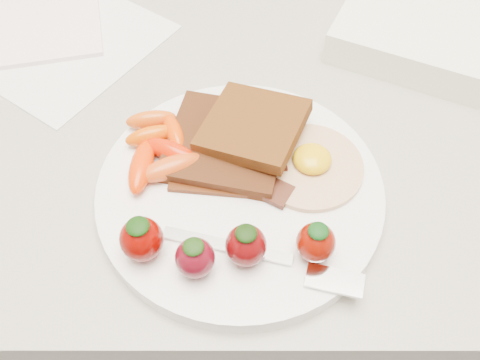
{
  "coord_description": "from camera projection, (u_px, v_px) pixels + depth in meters",
  "views": [
    {
      "loc": [
        -0.02,
        1.26,
        1.33
      ],
      "look_at": [
        -0.02,
        1.55,
        0.93
      ],
      "focal_mm": 40.0,
      "sensor_mm": 36.0,
      "label": 1
    }
  ],
  "objects": [
    {
      "name": "counter",
      "position": [
        249.0,
        267.0,
        0.97
      ],
      "size": [
        2.0,
        0.6,
        0.9
      ],
      "primitive_type": "cube",
      "color": "gray",
      "rests_on": "ground"
    },
    {
      "name": "plate",
      "position": [
        240.0,
        192.0,
        0.51
      ],
      "size": [
        0.27,
        0.27,
        0.02
      ],
      "primitive_type": "cylinder",
      "color": "white",
      "rests_on": "counter"
    },
    {
      "name": "toast_lower",
      "position": [
        226.0,
        143.0,
        0.52
      ],
      "size": [
        0.13,
        0.13,
        0.01
      ],
      "primitive_type": "cube",
      "rotation": [
        0.0,
        0.0,
        -0.22
      ],
      "color": "black",
      "rests_on": "plate"
    },
    {
      "name": "toast_upper",
      "position": [
        253.0,
        126.0,
        0.52
      ],
      "size": [
        0.12,
        0.12,
        0.02
      ],
      "primitive_type": "cube",
      "rotation": [
        0.0,
        -0.1,
        -0.4
      ],
      "color": "#342008",
      "rests_on": "toast_lower"
    },
    {
      "name": "fried_egg",
      "position": [
        310.0,
        164.0,
        0.51
      ],
      "size": [
        0.13,
        0.13,
        0.02
      ],
      "color": "#F0E3C1",
      "rests_on": "plate"
    },
    {
      "name": "bacon_strips",
      "position": [
        232.0,
        175.0,
        0.5
      ],
      "size": [
        0.12,
        0.07,
        0.01
      ],
      "color": "#451508",
      "rests_on": "plate"
    },
    {
      "name": "baby_carrots",
      "position": [
        160.0,
        149.0,
        0.51
      ],
      "size": [
        0.08,
        0.1,
        0.02
      ],
      "color": "#D74D00",
      "rests_on": "plate"
    },
    {
      "name": "strawberries",
      "position": [
        219.0,
        245.0,
        0.44
      ],
      "size": [
        0.18,
        0.05,
        0.05
      ],
      "color": "#6A0400",
      "rests_on": "plate"
    },
    {
      "name": "fork",
      "position": [
        275.0,
        261.0,
        0.45
      ],
      "size": [
        0.17,
        0.07,
        0.0
      ],
      "color": "silver",
      "rests_on": "plate"
    },
    {
      "name": "paper_sheet",
      "position": [
        76.0,
        48.0,
        0.64
      ],
      "size": [
        0.25,
        0.26,
        0.0
      ],
      "primitive_type": "cube",
      "rotation": [
        0.0,
        0.0,
        -0.62
      ],
      "color": "white",
      "rests_on": "counter"
    },
    {
      "name": "notepad",
      "position": [
        49.0,
        14.0,
        0.67
      ],
      "size": [
        0.16,
        0.2,
        0.01
      ],
      "primitive_type": "cube",
      "rotation": [
        0.0,
        0.0,
        0.21
      ],
      "color": "white",
      "rests_on": "paper_sheet"
    }
  ]
}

